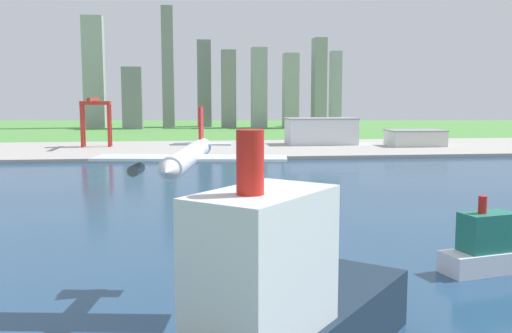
# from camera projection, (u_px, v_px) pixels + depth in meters

# --- Properties ---
(ground_plane) EXTENTS (2400.00, 2400.00, 0.00)m
(ground_plane) POSITION_uv_depth(u_px,v_px,m) (263.00, 191.00, 251.67)
(ground_plane) COLOR #4F8F41
(water_bay) EXTENTS (840.00, 360.00, 0.15)m
(water_bay) POSITION_uv_depth(u_px,v_px,m) (286.00, 220.00, 192.54)
(water_bay) COLOR navy
(water_bay) RESTS_ON ground
(industrial_pier) EXTENTS (840.00, 140.00, 2.50)m
(industrial_pier) POSITION_uv_depth(u_px,v_px,m) (230.00, 149.00, 438.73)
(industrial_pier) COLOR #A6A19C
(industrial_pier) RESTS_ON ground
(airplane_landing) EXTENTS (37.16, 44.02, 12.45)m
(airplane_landing) POSITION_uv_depth(u_px,v_px,m) (189.00, 157.00, 105.66)
(airplane_landing) COLOR silver
(cargo_ship) EXTENTS (48.10, 53.37, 37.25)m
(cargo_ship) POSITION_uv_depth(u_px,v_px,m) (284.00, 317.00, 80.31)
(cargo_ship) COLOR #192838
(cargo_ship) RESTS_ON water_bay
(ferry_boat) EXTENTS (35.82, 15.69, 18.31)m
(ferry_boat) POSITION_uv_depth(u_px,v_px,m) (501.00, 249.00, 136.20)
(ferry_boat) COLOR white
(ferry_boat) RESTS_ON water_bay
(port_crane_red) EXTENTS (22.76, 43.05, 38.01)m
(port_crane_red) POSITION_uv_depth(u_px,v_px,m) (95.00, 112.00, 440.86)
(port_crane_red) COLOR #B72D23
(port_crane_red) RESTS_ON industrial_pier
(warehouse_main) EXTENTS (56.44, 30.90, 21.53)m
(warehouse_main) POSITION_uv_depth(u_px,v_px,m) (321.00, 131.00, 467.57)
(warehouse_main) COLOR silver
(warehouse_main) RESTS_ON industrial_pier
(warehouse_annex) EXTENTS (43.31, 27.24, 12.75)m
(warehouse_annex) POSITION_uv_depth(u_px,v_px,m) (415.00, 138.00, 451.60)
(warehouse_annex) COLOR silver
(warehouse_annex) RESTS_ON industrial_pier
(distant_skyline) EXTENTS (351.32, 73.94, 159.10)m
(distant_skyline) POSITION_uv_depth(u_px,v_px,m) (212.00, 83.00, 759.09)
(distant_skyline) COLOR #9BA19F
(distant_skyline) RESTS_ON ground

